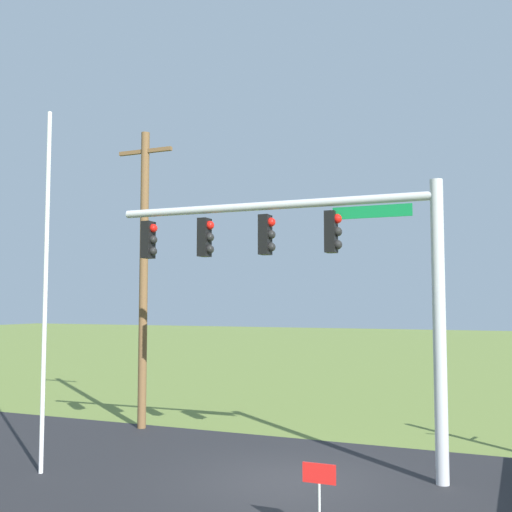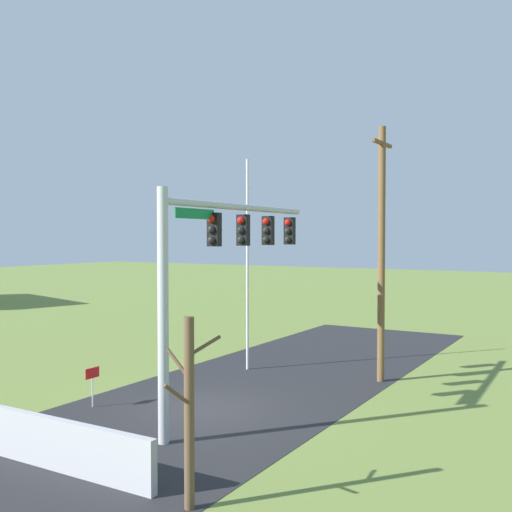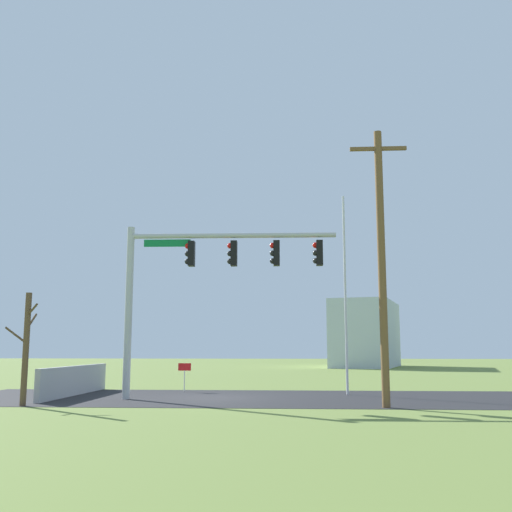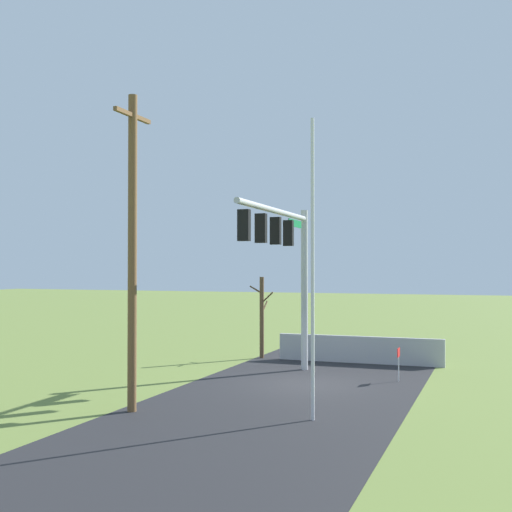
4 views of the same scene
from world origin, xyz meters
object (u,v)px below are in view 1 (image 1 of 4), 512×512
object	(u,v)px
flagpole	(45,289)
open_sign	(319,483)
utility_pole	(144,272)
signal_mast	(319,262)

from	to	relation	value
flagpole	open_sign	distance (m)	7.77
open_sign	utility_pole	bearing A→B (deg)	139.68
open_sign	flagpole	bearing A→B (deg)	168.96
flagpole	utility_pole	world-z (taller)	utility_pole
flagpole	open_sign	bearing A→B (deg)	-11.04
flagpole	utility_pole	bearing A→B (deg)	98.42
flagpole	open_sign	xyz separation A→B (m)	(6.93, -1.35, -3.23)
signal_mast	utility_pole	world-z (taller)	utility_pole
signal_mast	open_sign	size ratio (longest dim) A/B	6.56
utility_pole	open_sign	world-z (taller)	utility_pole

